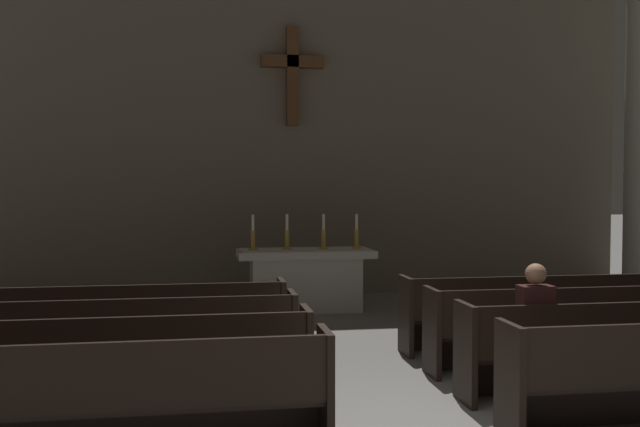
% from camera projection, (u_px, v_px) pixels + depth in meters
% --- Properties ---
extents(pew_left_row_1, '(3.84, 0.50, 0.95)m').
position_uv_depth(pew_left_row_1, '(71.00, 402.00, 5.33)').
color(pew_left_row_1, black).
rests_on(pew_left_row_1, ground).
extents(pew_left_row_2, '(3.84, 0.50, 0.95)m').
position_uv_depth(pew_left_row_2, '(90.00, 368.00, 6.31)').
color(pew_left_row_2, black).
rests_on(pew_left_row_2, ground).
extents(pew_left_row_3, '(3.84, 0.50, 0.95)m').
position_uv_depth(pew_left_row_3, '(105.00, 344.00, 7.29)').
color(pew_left_row_3, black).
rests_on(pew_left_row_3, ground).
extents(pew_left_row_4, '(3.84, 0.50, 0.95)m').
position_uv_depth(pew_left_row_4, '(116.00, 325.00, 8.27)').
color(pew_left_row_4, black).
rests_on(pew_left_row_4, ground).
extents(pew_right_row_3, '(3.84, 0.50, 0.95)m').
position_uv_depth(pew_right_row_3, '(595.00, 327.00, 8.17)').
color(pew_right_row_3, black).
rests_on(pew_right_row_3, ground).
extents(pew_right_row_4, '(3.84, 0.50, 0.95)m').
position_uv_depth(pew_right_row_4, '(552.00, 311.00, 9.15)').
color(pew_right_row_4, black).
rests_on(pew_right_row_4, ground).
extents(altar, '(2.20, 0.90, 1.01)m').
position_uv_depth(altar, '(305.00, 278.00, 11.90)').
color(altar, '#BCB7AD').
rests_on(altar, ground).
extents(candlestick_outer_left, '(0.16, 0.16, 0.57)m').
position_uv_depth(candlestick_outer_left, '(253.00, 239.00, 11.73)').
color(candlestick_outer_left, '#B79338').
rests_on(candlestick_outer_left, altar).
extents(candlestick_inner_left, '(0.16, 0.16, 0.57)m').
position_uv_depth(candlestick_inner_left, '(287.00, 239.00, 11.82)').
color(candlestick_inner_left, '#B79338').
rests_on(candlestick_inner_left, altar).
extents(candlestick_inner_right, '(0.16, 0.16, 0.57)m').
position_uv_depth(candlestick_inner_right, '(324.00, 238.00, 11.92)').
color(candlestick_inner_right, '#B79338').
rests_on(candlestick_inner_right, altar).
extents(candlestick_outer_right, '(0.16, 0.16, 0.57)m').
position_uv_depth(candlestick_outer_right, '(357.00, 238.00, 12.01)').
color(candlestick_outer_right, '#B79338').
rests_on(candlestick_outer_right, altar).
extents(apse_with_cross, '(12.88, 0.46, 7.33)m').
position_uv_depth(apse_with_cross, '(291.00, 98.00, 13.60)').
color(apse_with_cross, '#706656').
rests_on(apse_with_cross, ground).
extents(lone_worshipper, '(0.32, 0.43, 1.32)m').
position_uv_depth(lone_worshipper, '(531.00, 328.00, 7.01)').
color(lone_worshipper, '#26262B').
rests_on(lone_worshipper, ground).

